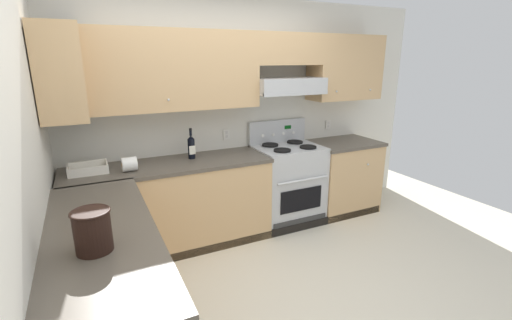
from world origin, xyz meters
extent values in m
plane|color=beige|center=(0.00, 0.00, 0.00)|extent=(7.04, 7.04, 0.00)
cube|color=silver|center=(0.46, 1.62, 1.27)|extent=(4.68, 0.12, 2.55)
cube|color=tan|center=(-0.52, 1.38, 1.80)|extent=(1.91, 0.34, 0.76)
cube|color=tan|center=(1.69, 1.38, 1.80)|extent=(0.92, 0.34, 0.76)
cube|color=tan|center=(0.83, 1.38, 2.01)|extent=(0.80, 0.34, 0.34)
cube|color=#B7BABC|center=(0.83, 1.34, 1.62)|extent=(0.80, 0.46, 0.17)
cube|color=#B7BABC|center=(0.83, 1.12, 1.54)|extent=(0.80, 0.03, 0.04)
sphere|color=silver|center=(-0.52, 1.20, 1.54)|extent=(0.02, 0.02, 0.02)
sphere|color=silver|center=(1.43, 1.20, 1.54)|extent=(0.02, 0.02, 0.02)
sphere|color=silver|center=(1.95, 1.20, 1.54)|extent=(0.02, 0.02, 0.02)
cube|color=silver|center=(0.18, 1.55, 1.08)|extent=(0.08, 0.01, 0.12)
cube|color=silver|center=(0.18, 1.54, 1.10)|extent=(0.03, 0.00, 0.03)
cube|color=silver|center=(0.18, 1.54, 1.06)|extent=(0.03, 0.00, 0.03)
cube|color=silver|center=(1.61, 1.55, 1.08)|extent=(0.08, 0.01, 0.12)
cube|color=silver|center=(1.61, 1.54, 1.10)|extent=(0.03, 0.00, 0.03)
cube|color=silver|center=(1.61, 1.54, 1.06)|extent=(0.03, 0.00, 0.03)
cube|color=silver|center=(-1.62, 0.10, 1.27)|extent=(0.12, 4.00, 2.55)
cube|color=tan|center=(-1.38, 1.20, 1.80)|extent=(0.34, 0.64, 0.76)
cube|color=tan|center=(-0.54, 1.25, 0.44)|extent=(1.98, 0.61, 0.87)
cube|color=#51493F|center=(-0.54, 1.25, 0.89)|extent=(2.00, 0.63, 0.04)
cube|color=tan|center=(1.63, 1.25, 0.44)|extent=(0.83, 0.61, 0.87)
cube|color=#51493F|center=(1.63, 1.25, 0.89)|extent=(0.85, 0.63, 0.04)
cube|color=black|center=(0.26, 0.97, 0.04)|extent=(3.54, 0.06, 0.09)
sphere|color=silver|center=(-0.94, 0.93, 0.68)|extent=(0.03, 0.03, 0.03)
sphere|color=silver|center=(1.76, 0.93, 0.68)|extent=(0.03, 0.03, 0.03)
cube|color=tan|center=(-1.25, 0.00, 0.44)|extent=(0.61, 1.89, 0.87)
cube|color=#51493F|center=(-1.25, 0.00, 0.89)|extent=(0.63, 1.91, 0.04)
cube|color=#B7BABC|center=(0.83, 1.25, 0.46)|extent=(0.76, 0.58, 0.91)
cube|color=black|center=(0.83, 0.95, 0.38)|extent=(0.53, 0.01, 0.26)
cylinder|color=silver|center=(0.83, 0.93, 0.62)|extent=(0.65, 0.02, 0.02)
cube|color=#333333|center=(0.83, 0.96, 0.10)|extent=(0.70, 0.01, 0.11)
cube|color=#B7BABC|center=(0.83, 1.25, 0.92)|extent=(0.76, 0.58, 0.02)
cube|color=#B7BABC|center=(0.83, 1.52, 1.05)|extent=(0.76, 0.04, 0.29)
cube|color=#053F0C|center=(0.97, 1.50, 1.10)|extent=(0.09, 0.01, 0.04)
cylinder|color=black|center=(0.66, 1.11, 0.94)|extent=(0.19, 0.19, 0.02)
cylinder|color=black|center=(0.66, 1.11, 0.93)|extent=(0.07, 0.07, 0.01)
cylinder|color=black|center=(1.00, 1.11, 0.94)|extent=(0.19, 0.19, 0.02)
cylinder|color=black|center=(1.00, 1.11, 0.93)|extent=(0.07, 0.07, 0.01)
cylinder|color=black|center=(0.66, 1.39, 0.94)|extent=(0.19, 0.19, 0.02)
cylinder|color=black|center=(0.66, 1.39, 0.93)|extent=(0.07, 0.07, 0.01)
cylinder|color=black|center=(1.00, 1.39, 0.94)|extent=(0.19, 0.19, 0.02)
cylinder|color=black|center=(1.00, 1.39, 0.93)|extent=(0.07, 0.07, 0.01)
cylinder|color=white|center=(0.63, 1.50, 1.03)|extent=(0.04, 0.02, 0.04)
cylinder|color=white|center=(0.77, 1.50, 1.03)|extent=(0.04, 0.02, 0.04)
cylinder|color=white|center=(0.91, 1.50, 1.03)|extent=(0.04, 0.02, 0.04)
cylinder|color=white|center=(1.05, 1.50, 1.03)|extent=(0.04, 0.02, 0.04)
cylinder|color=black|center=(-0.29, 1.33, 1.01)|extent=(0.07, 0.07, 0.20)
cone|color=black|center=(-0.29, 1.33, 1.13)|extent=(0.07, 0.07, 0.04)
cylinder|color=black|center=(-0.29, 1.33, 1.19)|extent=(0.03, 0.03, 0.08)
cylinder|color=black|center=(-0.29, 1.33, 1.22)|extent=(0.03, 0.03, 0.02)
cube|color=silver|center=(-0.29, 1.29, 1.01)|extent=(0.06, 0.00, 0.09)
cube|color=white|center=(-1.27, 1.28, 0.92)|extent=(0.27, 0.20, 0.02)
cube|color=white|center=(-1.27, 1.17, 0.95)|extent=(0.34, 0.01, 0.08)
cube|color=white|center=(-1.27, 1.40, 0.95)|extent=(0.34, 0.01, 0.08)
cube|color=white|center=(-1.44, 1.28, 0.95)|extent=(0.01, 0.22, 0.08)
cube|color=white|center=(-1.11, 1.28, 0.95)|extent=(0.01, 0.22, 0.08)
cylinder|color=black|center=(-1.28, -0.23, 1.03)|extent=(0.19, 0.19, 0.23)
torus|color=black|center=(-1.28, -0.23, 1.14)|extent=(0.20, 0.20, 0.01)
cylinder|color=white|center=(-0.93, 1.16, 0.98)|extent=(0.13, 0.13, 0.13)
cylinder|color=#9E7A51|center=(-0.99, 1.16, 0.98)|extent=(0.01, 0.04, 0.04)
camera|label=1|loc=(-1.25, -2.14, 1.91)|focal=24.81mm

